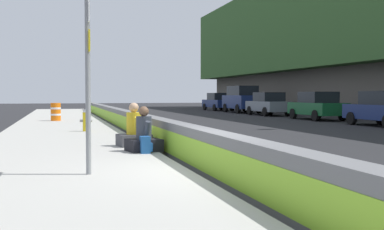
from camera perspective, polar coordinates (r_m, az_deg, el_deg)
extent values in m
plane|color=#232326|center=(8.72, 3.05, -7.61)|extent=(160.00, 160.00, 0.00)
cube|color=#A8A59E|center=(8.26, -14.81, -7.76)|extent=(80.00, 4.40, 0.14)
cube|color=slate|center=(8.65, 3.05, -4.84)|extent=(76.00, 0.44, 0.85)
cube|color=#8CC62D|center=(8.59, 1.62, -5.18)|extent=(74.48, 0.01, 0.54)
cylinder|color=gray|center=(8.40, -12.41, 5.24)|extent=(0.09, 0.09, 3.60)
cube|color=white|center=(8.51, -12.34, 11.98)|extent=(0.44, 0.02, 0.36)
cube|color=black|center=(8.51, -12.24, 11.98)|extent=(0.30, 0.01, 0.10)
cube|color=yellow|center=(8.44, -12.31, 8.63)|extent=(0.44, 0.02, 0.36)
cube|color=black|center=(8.44, -12.21, 8.63)|extent=(0.30, 0.01, 0.10)
cylinder|color=gold|center=(18.44, -12.63, -0.80)|extent=(0.24, 0.24, 0.72)
cone|color=gray|center=(18.42, -12.64, 0.57)|extent=(0.26, 0.26, 0.16)
cylinder|color=gray|center=(18.45, -12.10, -0.68)|extent=(0.10, 0.12, 0.10)
cylinder|color=gray|center=(18.43, -13.16, -0.69)|extent=(0.10, 0.12, 0.10)
cube|color=black|center=(11.71, -5.80, -3.62)|extent=(0.81, 0.90, 0.30)
cylinder|color=#333842|center=(11.67, -5.81, -1.53)|extent=(0.38, 0.38, 0.56)
sphere|color=brown|center=(11.65, -5.82, 0.45)|extent=(0.25, 0.25, 0.25)
cylinder|color=#333842|center=(11.87, -6.17, -1.74)|extent=(0.31, 0.18, 0.49)
cylinder|color=#333842|center=(11.48, -5.44, -1.87)|extent=(0.31, 0.18, 0.49)
cube|color=#424247|center=(12.95, -6.99, -3.01)|extent=(0.82, 0.93, 0.31)
cylinder|color=gold|center=(12.91, -7.00, -1.00)|extent=(0.40, 0.40, 0.59)
sphere|color=tan|center=(12.89, -7.01, 0.90)|extent=(0.26, 0.26, 0.26)
cylinder|color=gold|center=(13.13, -7.28, -1.21)|extent=(0.32, 0.18, 0.52)
cylinder|color=gold|center=(12.70, -6.71, -1.32)|extent=(0.32, 0.18, 0.52)
cube|color=navy|center=(11.30, -5.68, -3.58)|extent=(0.32, 0.22, 0.40)
cube|color=navy|center=(11.33, -4.98, -3.86)|extent=(0.22, 0.06, 0.20)
cylinder|color=orange|center=(26.28, -16.06, 0.36)|extent=(0.52, 0.52, 0.95)
cylinder|color=white|center=(26.28, -16.06, 0.78)|extent=(0.54, 0.54, 0.10)
cylinder|color=white|center=(26.29, -16.06, 0.05)|extent=(0.54, 0.54, 0.10)
cylinder|color=black|center=(25.33, 18.62, -0.39)|extent=(0.66, 0.24, 0.66)
cylinder|color=black|center=(26.31, 21.78, -0.33)|extent=(0.66, 0.24, 0.66)
cube|color=#145128|center=(29.77, 14.79, 0.75)|extent=(4.56, 1.95, 0.72)
cube|color=black|center=(29.67, 14.90, 2.08)|extent=(2.25, 1.69, 0.66)
cylinder|color=black|center=(30.67, 12.08, 0.16)|extent=(0.67, 0.24, 0.66)
cylinder|color=black|center=(31.46, 14.91, 0.18)|extent=(0.67, 0.24, 0.66)
cylinder|color=black|center=(28.11, 14.64, -0.07)|extent=(0.67, 0.24, 0.66)
cylinder|color=black|center=(28.97, 17.65, -0.04)|extent=(0.67, 0.24, 0.66)
cube|color=slate|center=(35.39, 9.14, 1.06)|extent=(4.51, 1.83, 0.72)
cube|color=black|center=(35.29, 9.21, 2.17)|extent=(2.21, 1.63, 0.66)
cylinder|color=black|center=(36.38, 6.96, 0.54)|extent=(0.66, 0.22, 0.66)
cylinder|color=black|center=(37.07, 9.43, 0.56)|extent=(0.66, 0.22, 0.66)
cylinder|color=black|center=(33.74, 8.81, 0.38)|extent=(0.66, 0.22, 0.66)
cylinder|color=black|center=(34.48, 11.43, 0.41)|extent=(0.66, 0.22, 0.66)
cube|color=navy|center=(40.53, 6.00, 1.59)|extent=(4.82, 1.97, 1.10)
cube|color=black|center=(40.43, 6.05, 2.93)|extent=(3.12, 1.76, 0.80)
cylinder|color=black|center=(41.66, 4.05, 0.86)|extent=(0.76, 0.23, 0.76)
cylinder|color=black|center=(42.30, 6.41, 0.87)|extent=(0.76, 0.23, 0.76)
cylinder|color=black|center=(38.78, 5.54, 0.74)|extent=(0.76, 0.23, 0.76)
cylinder|color=black|center=(39.46, 8.04, 0.75)|extent=(0.76, 0.23, 0.76)
cube|color=navy|center=(46.18, 3.16, 1.40)|extent=(4.55, 1.93, 0.72)
cube|color=black|center=(46.08, 3.20, 2.26)|extent=(2.25, 1.68, 0.66)
cylinder|color=black|center=(47.25, 1.56, 0.99)|extent=(0.67, 0.24, 0.66)
cylinder|color=black|center=(47.84, 3.52, 1.00)|extent=(0.67, 0.24, 0.66)
cylinder|color=black|center=(44.54, 2.76, 0.90)|extent=(0.67, 0.24, 0.66)
cylinder|color=black|center=(45.16, 4.82, 0.92)|extent=(0.67, 0.24, 0.66)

